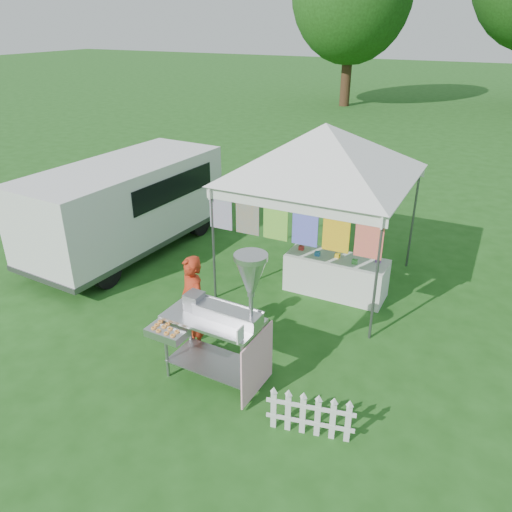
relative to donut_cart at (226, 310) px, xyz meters
The scene contains 7 objects.
ground 1.21m from the donut_cart, 71.31° to the right, with size 120.00×120.00×0.00m, color #1D4E16.
canopy_main 3.82m from the donut_cart, 89.30° to the left, with size 4.24×4.24×3.45m.
donut_cart is the anchor object (origin of this frame).
vendor 1.09m from the donut_cart, 150.18° to the left, with size 0.56×0.37×1.53m, color #A92C14.
cargo_van 5.08m from the donut_cart, 143.76° to the left, with size 2.13×4.71×1.91m.
picket_fence 1.67m from the donut_cart, 15.25° to the right, with size 1.06×0.25×0.56m.
display_table 3.25m from the donut_cart, 80.86° to the left, with size 1.80×0.70×0.71m, color white.
Camera 1 is at (2.77, -4.60, 4.60)m, focal length 35.00 mm.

